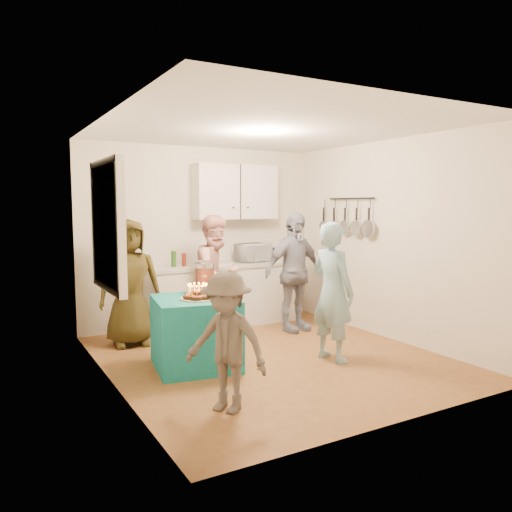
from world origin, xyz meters
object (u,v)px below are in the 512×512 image
child_near_left (226,342)px  punch_jar (205,278)px  microwave (253,253)px  party_table (195,333)px  woman_back_left (130,283)px  woman_back_center (217,275)px  man_birthday (332,292)px  counter (223,296)px  woman_back_right (294,272)px

child_near_left → punch_jar: bearing=130.1°
microwave → party_table: size_ratio=0.58×
microwave → party_table: microwave is taller
woman_back_left → punch_jar: bearing=-52.1°
party_table → woman_back_center: size_ratio=0.52×
punch_jar → woman_back_center: bearing=57.5°
party_table → man_birthday: man_birthday is taller
woman_back_left → counter: bearing=19.4°
counter → woman_back_right: woman_back_right is taller
party_table → woman_back_center: (0.80, 1.15, 0.43)m
counter → woman_back_right: size_ratio=1.33×
child_near_left → man_birthday: bearing=79.8°
microwave → counter: bearing=169.4°
microwave → man_birthday: (-0.15, -2.11, -0.26)m
woman_back_center → woman_back_right: (1.01, -0.35, 0.02)m
microwave → child_near_left: size_ratio=0.41×
punch_jar → party_table: bearing=-131.2°
punch_jar → woman_back_right: bearing=18.5°
counter → microwave: (0.51, 0.00, 0.62)m
punch_jar → man_birthday: (1.21, -0.79, -0.14)m
woman_back_center → punch_jar: bearing=-144.4°
party_table → child_near_left: 1.25m
microwave → woman_back_left: woman_back_left is taller
microwave → woman_back_left: (-1.98, -0.38, -0.25)m
man_birthday → woman_back_left: woman_back_left is taller
counter → woman_back_left: woman_back_left is taller
counter → microwave: size_ratio=4.50×
woman_back_center → child_near_left: woman_back_center is taller
child_near_left → microwave: bearing=114.2°
punch_jar → woman_back_center: size_ratio=0.21×
man_birthday → counter: bearing=0.6°
microwave → punch_jar: 1.90m
party_table → man_birthday: (1.45, -0.52, 0.41)m
counter → punch_jar: (-0.85, -1.32, 0.50)m
punch_jar → woman_back_left: (-0.61, 0.93, -0.14)m
woman_back_right → woman_back_left: bearing=162.7°
woman_back_left → woman_back_center: (1.17, -0.06, 0.02)m
woman_back_right → man_birthday: bearing=-111.9°
microwave → woman_back_left: bearing=-179.7°
microwave → party_table: 2.35m
woman_back_center → man_birthday: bearing=-90.5°
man_birthday → child_near_left: (-1.67, -0.69, -0.19)m
punch_jar → counter: bearing=57.1°
microwave → child_near_left: child_near_left is taller
child_near_left → woman_back_left: bearing=150.9°
woman_back_right → woman_back_center: bearing=154.1°
punch_jar → man_birthday: man_birthday is taller
counter → punch_jar: punch_jar is taller
woman_back_left → woman_back_right: woman_back_right is taller
child_near_left → counter: bearing=122.2°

